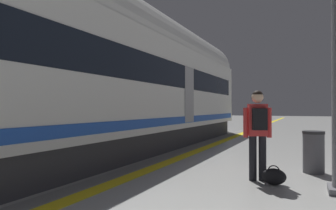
{
  "coord_description": "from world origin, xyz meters",
  "views": [
    {
      "loc": [
        2.58,
        1.37,
        1.42
      ],
      "look_at": [
        -0.25,
        7.64,
        1.48
      ],
      "focal_mm": 33.49,
      "sensor_mm": 36.0,
      "label": 1
    }
  ],
  "objects_px": {
    "duffel_bag_near": "(274,176)",
    "waste_bin": "(314,152)",
    "passenger_near": "(258,127)",
    "high_speed_train": "(54,62)"
  },
  "relations": [
    {
      "from": "duffel_bag_near",
      "to": "high_speed_train",
      "type": "bearing_deg",
      "value": -174.09
    },
    {
      "from": "high_speed_train",
      "to": "duffel_bag_near",
      "type": "relative_size",
      "value": 62.93
    },
    {
      "from": "high_speed_train",
      "to": "waste_bin",
      "type": "height_order",
      "value": "high_speed_train"
    },
    {
      "from": "passenger_near",
      "to": "duffel_bag_near",
      "type": "distance_m",
      "value": 0.96
    },
    {
      "from": "passenger_near",
      "to": "waste_bin",
      "type": "bearing_deg",
      "value": 51.85
    },
    {
      "from": "high_speed_train",
      "to": "passenger_near",
      "type": "xyz_separation_m",
      "value": [
        4.52,
        0.7,
        -1.46
      ]
    },
    {
      "from": "high_speed_train",
      "to": "passenger_near",
      "type": "bearing_deg",
      "value": 8.76
    },
    {
      "from": "waste_bin",
      "to": "duffel_bag_near",
      "type": "bearing_deg",
      "value": -115.01
    },
    {
      "from": "waste_bin",
      "to": "high_speed_train",
      "type": "bearing_deg",
      "value": -160.39
    },
    {
      "from": "duffel_bag_near",
      "to": "waste_bin",
      "type": "xyz_separation_m",
      "value": [
        0.68,
        1.47,
        0.3
      ]
    }
  ]
}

